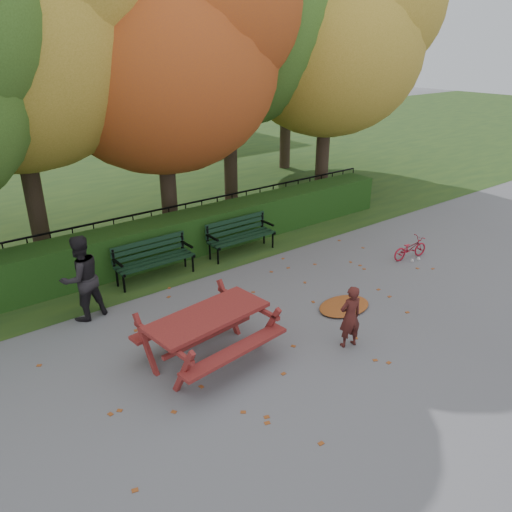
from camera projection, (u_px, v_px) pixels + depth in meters
ground at (308, 327)px, 9.41m from camera, size 90.00×90.00×0.00m
grass_strip at (64, 177)px, 19.58m from camera, size 90.00×90.00×0.00m
building_right at (103, 22)px, 31.84m from camera, size 9.00×6.00×12.00m
hedge at (185, 234)px, 12.48m from camera, size 13.00×0.90×1.00m
iron_fence at (170, 224)px, 13.05m from camera, size 14.00×0.04×1.02m
tree_b at (22, 18)px, 10.79m from camera, size 6.72×6.40×8.79m
tree_c at (175, 47)px, 12.29m from camera, size 6.30×6.00×8.00m
tree_d at (243, 2)px, 14.45m from camera, size 7.14×6.80×9.58m
tree_e at (342, 36)px, 15.23m from camera, size 6.09×5.80×8.16m
tree_g at (298, 28)px, 19.03m from camera, size 6.30×6.00×8.55m
bench_left at (153, 256)px, 11.17m from camera, size 1.80×0.57×0.88m
bench_right at (240, 233)px, 12.51m from camera, size 1.80×0.57×0.88m
picnic_table at (208, 325)px, 8.19m from camera, size 2.21×1.86×0.99m
leaf_pile at (344, 306)px, 10.07m from camera, size 1.21×0.87×0.08m
leaf_scatter at (297, 320)px, 9.63m from camera, size 9.00×5.70×0.01m
child at (350, 317)px, 8.62m from camera, size 0.48×0.37×1.16m
adult at (81, 278)px, 9.41m from camera, size 0.93×0.78×1.70m
bicycle at (410, 248)px, 12.26m from camera, size 1.07×0.50×0.54m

